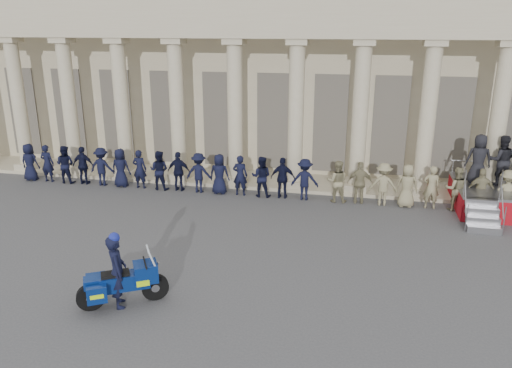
% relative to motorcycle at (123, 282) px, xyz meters
% --- Properties ---
extents(ground, '(90.00, 90.00, 0.00)m').
position_rel_motorcycle_xyz_m(ground, '(1.63, 2.15, -0.64)').
color(ground, '#404043').
rests_on(ground, ground).
extents(building, '(40.00, 12.50, 9.00)m').
position_rel_motorcycle_xyz_m(building, '(1.63, 16.89, 3.89)').
color(building, tan).
rests_on(building, ground).
extents(officer_rank, '(21.86, 0.65, 1.71)m').
position_rel_motorcycle_xyz_m(officer_rank, '(1.71, 8.96, 0.22)').
color(officer_rank, black).
rests_on(officer_rank, ground).
extents(motorcycle, '(2.05, 1.52, 1.47)m').
position_rel_motorcycle_xyz_m(motorcycle, '(0.00, 0.00, 0.00)').
color(motorcycle, black).
rests_on(motorcycle, ground).
extents(rider, '(0.75, 0.83, 2.00)m').
position_rel_motorcycle_xyz_m(rider, '(-0.11, -0.07, 0.35)').
color(rider, black).
rests_on(rider, ground).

